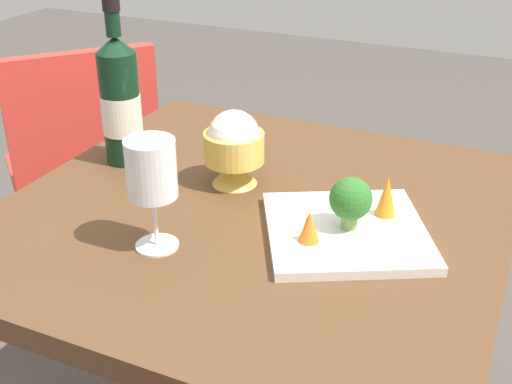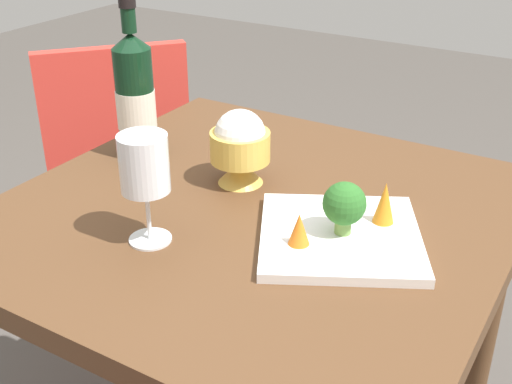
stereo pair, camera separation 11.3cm
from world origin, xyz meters
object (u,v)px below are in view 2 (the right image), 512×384
(chair_near_window, at_px, (117,149))
(broccoli_floret, at_px, (344,205))
(wine_bottle, at_px, (135,96))
(rice_bowl, at_px, (240,146))
(carrot_garnish_right, at_px, (385,203))
(wine_glass, at_px, (144,167))
(carrot_garnish_left, at_px, (299,229))
(serving_plate, at_px, (340,236))

(chair_near_window, xyz_separation_m, broccoli_floret, (-0.47, -0.92, 0.29))
(wine_bottle, relative_size, rice_bowl, 2.25)
(chair_near_window, height_order, broccoli_floret, broccoli_floret)
(wine_bottle, distance_m, carrot_garnish_right, 0.54)
(wine_bottle, xyz_separation_m, wine_glass, (-0.25, -0.23, 0.00))
(rice_bowl, height_order, carrot_garnish_left, rice_bowl)
(wine_bottle, bearing_deg, chair_near_window, 48.51)
(carrot_garnish_right, bearing_deg, broccoli_floret, 147.62)
(chair_near_window, bearing_deg, rice_bowl, -78.52)
(wine_bottle, relative_size, wine_glass, 1.78)
(carrot_garnish_right, bearing_deg, wine_bottle, 86.62)
(wine_glass, distance_m, serving_plate, 0.32)
(wine_bottle, distance_m, carrot_garnish_left, 0.48)
(carrot_garnish_left, distance_m, carrot_garnish_right, 0.16)
(wine_glass, xyz_separation_m, serving_plate, (0.15, -0.26, -0.12))
(wine_glass, xyz_separation_m, rice_bowl, (0.25, -0.01, -0.05))
(chair_near_window, height_order, wine_bottle, wine_bottle)
(serving_plate, height_order, carrot_garnish_right, carrot_garnish_right)
(chair_near_window, height_order, carrot_garnish_left, chair_near_window)
(wine_glass, xyz_separation_m, carrot_garnish_right, (0.22, -0.30, -0.08))
(wine_glass, distance_m, carrot_garnish_left, 0.25)
(wine_glass, relative_size, broccoli_floret, 2.09)
(rice_bowl, distance_m, broccoli_floret, 0.27)
(wine_bottle, height_order, serving_plate, wine_bottle)
(chair_near_window, xyz_separation_m, carrot_garnish_right, (-0.41, -0.96, 0.27))
(broccoli_floret, bearing_deg, wine_glass, 120.45)
(chair_near_window, height_order, serving_plate, chair_near_window)
(wine_bottle, bearing_deg, serving_plate, -101.18)
(wine_glass, bearing_deg, serving_plate, -59.15)
(serving_plate, relative_size, carrot_garnish_right, 4.85)
(rice_bowl, relative_size, serving_plate, 0.42)
(chair_near_window, bearing_deg, serving_plate, -76.37)
(wine_glass, relative_size, rice_bowl, 1.26)
(chair_near_window, bearing_deg, wine_bottle, -90.51)
(broccoli_floret, xyz_separation_m, carrot_garnish_left, (-0.06, 0.04, -0.02))
(rice_bowl, xyz_separation_m, broccoli_floret, (-0.10, -0.25, -0.01))
(rice_bowl, bearing_deg, chair_near_window, 60.50)
(wine_glass, bearing_deg, carrot_garnish_left, -67.78)
(carrot_garnish_left, bearing_deg, rice_bowl, 52.17)
(wine_bottle, xyz_separation_m, serving_plate, (-0.10, -0.49, -0.12))
(rice_bowl, distance_m, serving_plate, 0.27)
(chair_near_window, distance_m, broccoli_floret, 1.07)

